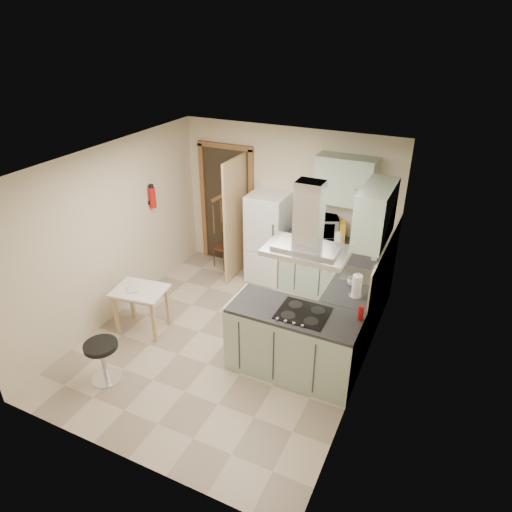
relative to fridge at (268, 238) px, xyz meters
The scene contains 28 objects.
floor 1.96m from the fridge, 83.66° to the right, with size 4.20×4.20×0.00m, color #BAA990.
ceiling 2.52m from the fridge, 83.66° to the right, with size 4.20×4.20×0.00m, color silver.
back_wall 0.62m from the fridge, 56.31° to the left, with size 3.60×3.60×0.00m, color beige.
left_wall 2.46m from the fridge, 131.63° to the right, with size 4.20×4.20×0.00m, color beige.
right_wall 2.74m from the fridge, 41.99° to the right, with size 4.20×4.20×0.00m, color beige.
doorway 0.99m from the fridge, 163.30° to the left, with size 1.10×0.12×2.10m, color brown.
fridge is the anchor object (origin of this frame).
counter_back 0.91m from the fridge, ahead, with size 1.08×0.60×0.90m, color #9EB2A0.
counter_right 1.85m from the fridge, 21.66° to the right, with size 0.60×1.95×0.90m, color #9EB2A0.
splashback 1.26m from the fridge, 13.94° to the left, with size 1.68×0.02×0.50m, color beige.
wall_cabinet_back 1.60m from the fridge, ahead, with size 0.85×0.35×0.70m, color #9EB2A0.
wall_cabinet_right 2.33m from the fridge, 27.50° to the right, with size 0.35×0.90×0.70m, color #9EB2A0.
peninsula 2.35m from the fridge, 58.26° to the right, with size 1.55×0.65×0.90m, color #9EB2A0.
hob 2.39m from the fridge, 56.21° to the right, with size 0.58×0.50×0.01m, color black.
extractor_hood 2.57m from the fridge, 56.21° to the right, with size 0.90×0.55×0.10m, color silver.
sink 1.91m from the fridge, 26.57° to the right, with size 0.45×0.40×0.01m, color silver.
fire_extinguisher 1.93m from the fridge, 149.70° to the right, with size 0.10×0.10×0.32m, color #B2140F.
drop_leaf_table 2.34m from the fridge, 115.69° to the right, with size 0.70×0.52×0.66m, color tan.
bentwood_chair 0.92m from the fridge, behind, with size 0.34×0.34×0.77m, color #4A2E18.
stool 3.23m from the fridge, 104.31° to the right, with size 0.40×0.40×0.54m, color black.
microwave 0.86m from the fridge, ahead, with size 0.62×0.42×0.34m, color black.
kettle 1.20m from the fridge, ahead, with size 0.14×0.14×0.20m, color white.
cereal_box 1.24m from the fridge, ahead, with size 0.08×0.21×0.32m, color orange.
soap_bottle 1.82m from the fridge, ahead, with size 0.08×0.08×0.18m, color #AEACB9.
paper_towel 2.26m from the fridge, 37.18° to the right, with size 0.12×0.12×0.30m, color white.
cup 2.02m from the fridge, 33.78° to the right, with size 0.12×0.12×0.10m, color silver.
red_bottle 2.67m from the fridge, 42.86° to the right, with size 0.06×0.06×0.18m, color #9E100D.
book 2.44m from the fridge, 117.81° to the right, with size 0.14×0.19×0.09m, color #A83841.
Camera 1 is at (2.49, -4.36, 3.96)m, focal length 32.00 mm.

